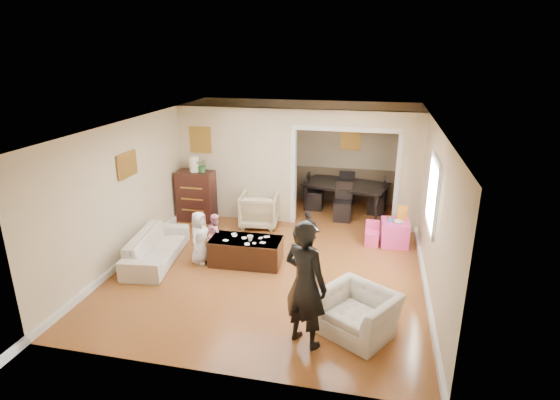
% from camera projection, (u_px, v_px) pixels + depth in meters
% --- Properties ---
extents(floor, '(7.00, 7.00, 0.00)m').
position_uv_depth(floor, '(278.00, 254.00, 8.79)').
color(floor, '#9E5728').
rests_on(floor, ground).
extents(partition_left, '(2.75, 0.18, 2.60)m').
position_uv_depth(partition_left, '(237.00, 164.00, 10.32)').
color(partition_left, beige).
rests_on(partition_left, ground).
extents(partition_right, '(0.55, 0.18, 2.60)m').
position_uv_depth(partition_right, '(409.00, 173.00, 9.53)').
color(partition_right, beige).
rests_on(partition_right, ground).
extents(partition_header, '(2.22, 0.18, 0.35)m').
position_uv_depth(partition_header, '(347.00, 118.00, 9.45)').
color(partition_header, beige).
rests_on(partition_header, partition_right).
extents(window_pane, '(0.03, 0.95, 1.10)m').
position_uv_depth(window_pane, '(433.00, 194.00, 7.36)').
color(window_pane, white).
rests_on(window_pane, ground).
extents(framed_art_partition, '(0.45, 0.03, 0.55)m').
position_uv_depth(framed_art_partition, '(201.00, 140.00, 10.22)').
color(framed_art_partition, brown).
rests_on(framed_art_partition, partition_left).
extents(framed_art_sofa_wall, '(0.03, 0.55, 0.40)m').
position_uv_depth(framed_art_sofa_wall, '(127.00, 165.00, 8.21)').
color(framed_art_sofa_wall, brown).
extents(framed_art_alcove, '(0.45, 0.03, 0.55)m').
position_uv_depth(framed_art_alcove, '(351.00, 138.00, 11.20)').
color(framed_art_alcove, brown).
extents(sofa, '(0.98, 1.97, 0.55)m').
position_uv_depth(sofa, '(156.00, 247.00, 8.43)').
color(sofa, beige).
rests_on(sofa, ground).
extents(armchair_back, '(0.90, 0.92, 0.77)m').
position_uv_depth(armchair_back, '(260.00, 210.00, 10.06)').
color(armchair_back, tan).
rests_on(armchair_back, ground).
extents(armchair_front, '(1.28, 1.24, 0.63)m').
position_uv_depth(armchair_front, '(358.00, 313.00, 6.26)').
color(armchair_front, beige).
rests_on(armchair_front, ground).
extents(dresser, '(0.85, 0.48, 1.17)m').
position_uv_depth(dresser, '(196.00, 196.00, 10.36)').
color(dresser, '#33130F').
rests_on(dresser, ground).
extents(table_lamp, '(0.22, 0.22, 0.36)m').
position_uv_depth(table_lamp, '(194.00, 164.00, 10.11)').
color(table_lamp, '#FFF4CF').
rests_on(table_lamp, dresser).
extents(potted_plant, '(0.29, 0.25, 0.32)m').
position_uv_depth(potted_plant, '(202.00, 165.00, 10.08)').
color(potted_plant, '#367433').
rests_on(potted_plant, dresser).
extents(coffee_table, '(1.34, 0.71, 0.49)m').
position_uv_depth(coffee_table, '(246.00, 251.00, 8.33)').
color(coffee_table, '#351C11').
rests_on(coffee_table, ground).
extents(coffee_cup, '(0.11, 0.11, 0.10)m').
position_uv_depth(coffee_cup, '(250.00, 238.00, 8.17)').
color(coffee_cup, silver).
rests_on(coffee_cup, coffee_table).
extents(play_table, '(0.57, 0.57, 0.52)m').
position_uv_depth(play_table, '(395.00, 233.00, 9.11)').
color(play_table, '#FF43A9').
rests_on(play_table, ground).
extents(cereal_box, '(0.20, 0.08, 0.30)m').
position_uv_depth(cereal_box, '(402.00, 213.00, 9.05)').
color(cereal_box, yellow).
rests_on(cereal_box, play_table).
extents(cyan_cup, '(0.08, 0.08, 0.08)m').
position_uv_depth(cyan_cup, '(391.00, 220.00, 8.99)').
color(cyan_cup, teal).
rests_on(cyan_cup, play_table).
extents(toy_block, '(0.10, 0.09, 0.05)m').
position_uv_depth(toy_block, '(390.00, 217.00, 9.16)').
color(toy_block, red).
rests_on(toy_block, play_table).
extents(play_bowl, '(0.21, 0.21, 0.05)m').
position_uv_depth(play_bowl, '(398.00, 222.00, 8.90)').
color(play_bowl, beige).
rests_on(play_bowl, play_table).
extents(dining_table, '(2.19, 1.55, 0.70)m').
position_uv_depth(dining_table, '(345.00, 197.00, 11.00)').
color(dining_table, black).
rests_on(dining_table, ground).
extents(adult_person, '(0.79, 0.70, 1.81)m').
position_uv_depth(adult_person, '(305.00, 284.00, 5.86)').
color(adult_person, black).
rests_on(adult_person, ground).
extents(child_kneel_a, '(0.38, 0.53, 1.01)m').
position_uv_depth(child_kneel_a, '(199.00, 238.00, 8.28)').
color(child_kneel_a, silver).
rests_on(child_kneel_a, ground).
extents(child_kneel_b, '(0.44, 0.49, 0.82)m').
position_uv_depth(child_kneel_b, '(216.00, 234.00, 8.70)').
color(child_kneel_b, pink).
rests_on(child_kneel_b, ground).
extents(child_toddler, '(0.51, 0.49, 0.85)m').
position_uv_depth(child_toddler, '(308.00, 232.00, 8.75)').
color(child_toddler, black).
rests_on(child_toddler, ground).
extents(craft_papers, '(0.82, 0.52, 0.00)m').
position_uv_depth(craft_papers, '(247.00, 239.00, 8.24)').
color(craft_papers, white).
rests_on(craft_papers, coffee_table).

